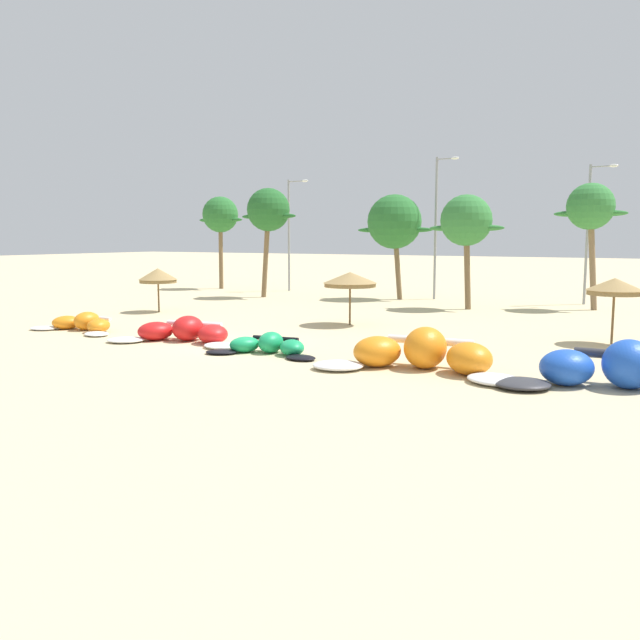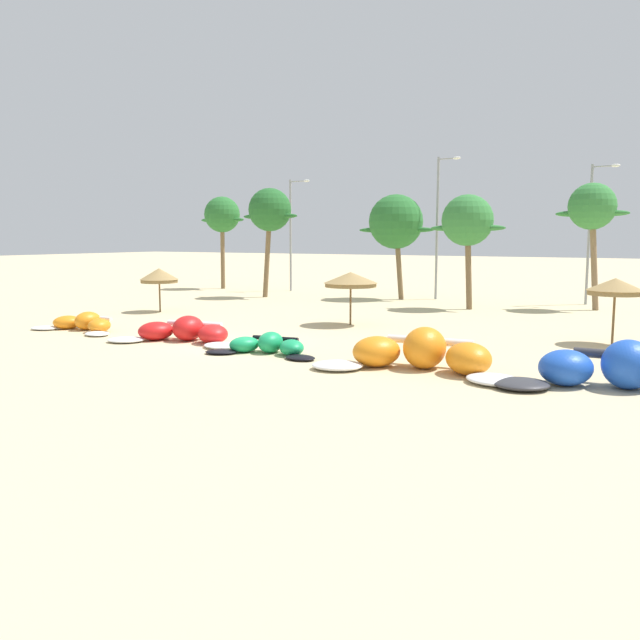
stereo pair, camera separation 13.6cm
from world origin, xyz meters
The scene contains 17 objects.
ground_plane centered at (0.00, 0.00, 0.00)m, with size 260.00×260.00×0.00m, color beige.
kite_far_left centered at (-8.66, -0.32, 0.34)m, with size 5.31×2.46×0.89m.
kite_left centered at (-2.21, -0.46, 0.42)m, with size 6.34×3.52×1.08m.
kite_left_of_center centered at (2.54, -1.08, 0.31)m, with size 4.71×2.52×0.82m.
kite_center centered at (8.78, -1.11, 0.54)m, with size 7.29×3.61×1.42m.
kite_right_of_center centered at (15.03, -1.00, 0.56)m, with size 7.56×3.41×1.46m.
beach_umbrella_near_van centered at (-11.13, 7.43, 2.17)m, with size 2.28×2.28×2.61m.
beach_umbrella_middle centered at (1.47, 7.86, 2.32)m, with size 2.74×2.74×2.70m.
beach_umbrella_near_palms centered at (13.72, 7.88, 2.42)m, with size 2.27×2.27×2.77m.
palm_leftmost centered at (-19.01, 23.43, 6.27)m, with size 4.58×3.06×7.90m.
palm_left centered at (-10.78, 18.61, 6.34)m, with size 4.71×3.14×8.01m.
palm_left_of_gap centered at (-2.22, 21.97, 5.49)m, with size 5.80×3.87×7.47m.
palm_center_left centered at (4.23, 18.04, 5.39)m, with size 4.72×3.15×7.04m.
palm_center_right centered at (10.86, 21.42, 6.17)m, with size 4.24×2.82×7.70m.
lamppost_west centered at (-12.50, 24.38, 5.10)m, with size 1.92×0.24×9.10m.
lamppost_west_center centered at (0.48, 23.37, 5.55)m, with size 1.68×0.24×10.04m.
lamppost_east_center centered at (10.43, 24.79, 5.10)m, with size 1.75×0.24×9.13m.
Camera 1 is at (16.50, -21.51, 4.43)m, focal length 36.71 mm.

